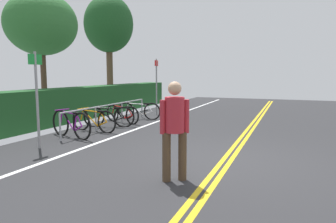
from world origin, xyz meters
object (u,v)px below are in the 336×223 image
object	(u,v)px
bike_rack	(110,110)
tree_mid	(41,24)
bicycle_2	(109,117)
pedestrian	(175,125)
bicycle_1	(94,120)
tree_far_right	(109,25)
bicycle_0	(71,124)
bicycle_4	(139,111)
bicycle_3	(122,114)
sign_post_far	(156,82)
sign_post_near	(37,91)

from	to	relation	value
bike_rack	tree_mid	size ratio (longest dim) A/B	0.98
bicycle_2	pedestrian	distance (m)	5.66
bike_rack	tree_mid	xyz separation A→B (m)	(1.03, 3.71, 3.12)
bicycle_1	tree_far_right	xyz separation A→B (m)	(6.72, 3.61, 4.00)
tree_far_right	pedestrian	bearing A→B (deg)	-143.09
bicycle_0	bicycle_4	size ratio (longest dim) A/B	0.98
bicycle_4	tree_mid	world-z (taller)	tree_mid
bicycle_2	bicycle_4	world-z (taller)	bicycle_2
bicycle_0	bicycle_4	world-z (taller)	bicycle_0
bike_rack	bicycle_3	xyz separation A→B (m)	(0.96, 0.08, -0.26)
sign_post_far	tree_far_right	distance (m)	5.41
bicycle_1	pedestrian	xyz separation A→B (m)	(-3.22, -3.86, 0.60)
bike_rack	sign_post_far	xyz separation A→B (m)	(3.40, -0.21, 0.85)
sign_post_near	tree_mid	bearing A→B (deg)	41.68
bicycle_3	pedestrian	world-z (taller)	pedestrian
bicycle_2	tree_mid	distance (m)	5.09
bicycle_1	bicycle_3	world-z (taller)	bicycle_1
bicycle_0	bicycle_1	size ratio (longest dim) A/B	0.98
bicycle_0	bicycle_2	xyz separation A→B (m)	(1.86, -0.06, -0.03)
pedestrian	bike_rack	bearing A→B (deg)	43.03
bicycle_2	sign_post_far	xyz separation A→B (m)	(3.40, -0.24, 1.09)
bicycle_0	bicycle_2	distance (m)	1.86
bicycle_0	pedestrian	size ratio (longest dim) A/B	1.04
bicycle_2	sign_post_near	xyz separation A→B (m)	(-3.17, -0.07, 1.03)
sign_post_far	pedestrian	bearing A→B (deg)	-154.22
sign_post_near	bike_rack	bearing A→B (deg)	0.68
bicycle_4	pedestrian	bearing A→B (deg)	-148.32
bicycle_4	sign_post_far	bearing A→B (deg)	-4.39
bike_rack	tree_far_right	bearing A→B (deg)	31.92
bicycle_0	sign_post_far	world-z (taller)	sign_post_far
bicycle_0	bicycle_1	bearing A→B (deg)	-3.34
bicycle_4	sign_post_far	distance (m)	1.82
sign_post_near	bicycle_0	bearing A→B (deg)	5.30
bicycle_4	pedestrian	distance (m)	7.14
bicycle_4	pedestrian	world-z (taller)	pedestrian
bicycle_1	tree_mid	size ratio (longest dim) A/B	0.35
sign_post_far	bike_rack	bearing A→B (deg)	176.49
bike_rack	bicycle_3	world-z (taller)	bike_rack
bicycle_0	pedestrian	world-z (taller)	pedestrian
sign_post_far	bicycle_3	bearing A→B (deg)	173.16
bicycle_4	bicycle_1	bearing A→B (deg)	177.50
tree_far_right	tree_mid	bearing A→B (deg)	179.14
bike_rack	sign_post_near	bearing A→B (deg)	-179.32
bike_rack	bicycle_4	bearing A→B (deg)	-2.86
bicycle_3	sign_post_far	xyz separation A→B (m)	(2.43, -0.29, 1.11)
bicycle_4	tree_mid	distance (m)	5.16
tree_far_right	sign_post_near	bearing A→B (deg)	-157.82
bicycle_0	bicycle_2	size ratio (longest dim) A/B	1.05
bike_rack	bicycle_2	bearing A→B (deg)	92.45
bicycle_1	tree_far_right	size ratio (longest dim) A/B	0.30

